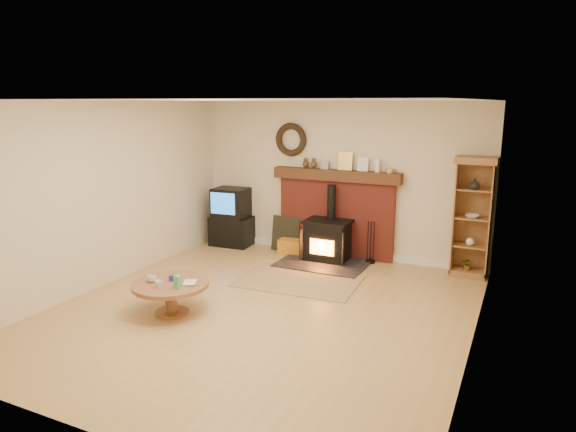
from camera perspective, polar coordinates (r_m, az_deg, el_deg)
The scene contains 11 objects.
ground at distance 6.61m, azimuth -2.91°, elevation -10.45°, with size 5.50×5.50×0.00m, color tan.
room_shell at distance 6.23m, azimuth -2.81°, elevation 4.57°, with size 5.02×5.52×2.61m.
chimney_breast at distance 8.71m, azimuth 5.34°, elevation 0.72°, with size 2.20×0.22×1.78m.
wood_stove at distance 8.46m, azimuth 4.34°, elevation -2.88°, with size 1.40×1.00×1.25m.
area_rug at distance 7.63m, azimuth 1.19°, elevation -7.17°, with size 1.74×1.20×0.01m, color olive.
tv_unit at distance 9.42m, azimuth -6.31°, elevation -0.23°, with size 0.75×0.55×1.06m.
curio_cabinet at distance 8.11m, azimuth 19.81°, elevation -0.10°, with size 0.58×0.42×1.81m.
firelog_box at distance 8.89m, azimuth 0.34°, elevation -3.45°, with size 0.41×0.26×0.26m, color #D5E72D.
leaning_painting at distance 9.05m, azimuth -0.26°, elevation -1.98°, with size 0.52×0.03×0.62m, color black.
fire_tools at distance 8.52m, azimuth 9.12°, elevation -4.30°, with size 0.16×0.16×0.70m.
coffee_table at distance 6.56m, azimuth -12.94°, elevation -7.86°, with size 0.95×0.95×0.56m.
Camera 1 is at (2.89, -5.35, 2.58)m, focal length 32.00 mm.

